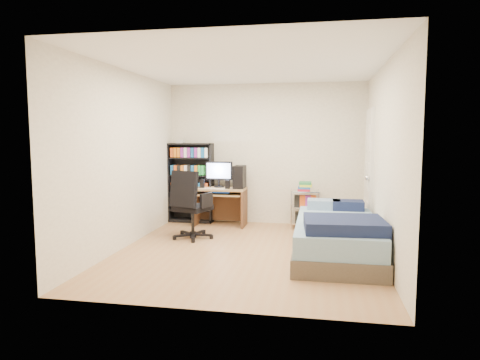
% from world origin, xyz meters
% --- Properties ---
extents(room, '(3.58, 4.08, 2.58)m').
position_xyz_m(room, '(0.00, 0.00, 1.25)').
color(room, '#AA7D55').
rests_on(room, ground).
extents(media_shelf, '(0.81, 0.27, 1.50)m').
position_xyz_m(media_shelf, '(-1.35, 1.84, 0.74)').
color(media_shelf, black).
rests_on(media_shelf, room).
extents(computer_desk, '(0.89, 0.52, 1.12)m').
position_xyz_m(computer_desk, '(-0.66, 1.67, 0.61)').
color(computer_desk, '#9F8052').
rests_on(computer_desk, room).
extents(office_chair, '(0.80, 0.80, 1.06)m').
position_xyz_m(office_chair, '(-0.98, 0.60, 0.34)').
color(office_chair, black).
rests_on(office_chair, room).
extents(wire_cart, '(0.51, 0.38, 0.80)m').
position_xyz_m(wire_cart, '(0.73, 1.70, 0.52)').
color(wire_cart, silver).
rests_on(wire_cart, room).
extents(bed, '(1.08, 2.16, 0.62)m').
position_xyz_m(bed, '(1.19, 0.02, 0.27)').
color(bed, brown).
rests_on(bed, room).
extents(door, '(0.12, 0.80, 2.00)m').
position_xyz_m(door, '(1.72, 1.35, 1.00)').
color(door, silver).
rests_on(door, room).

